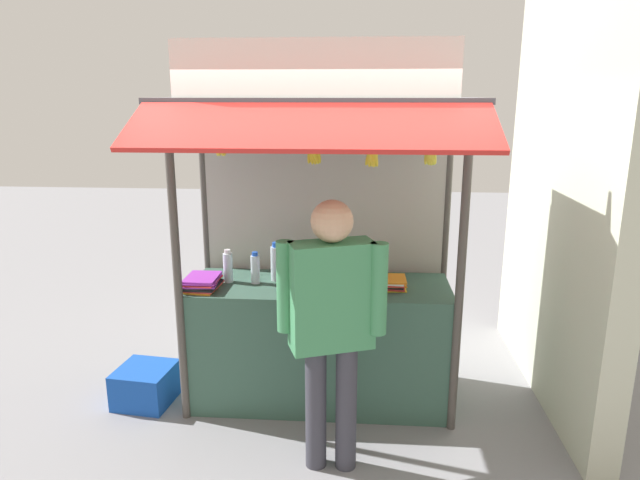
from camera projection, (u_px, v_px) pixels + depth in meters
name	position (u px, v px, depth m)	size (l,w,h in m)	color
ground_plane	(320.00, 397.00, 4.50)	(20.00, 20.00, 0.00)	gray
stall_counter	(320.00, 342.00, 4.38)	(1.96, 0.70, 0.95)	#385B4C
stall_structure	(321.00, 196.00, 4.18)	(2.16, 1.52, 2.68)	#4C4742
water_bottle_mid_right	(364.00, 267.00, 4.21)	(0.09, 0.09, 0.31)	silver
water_bottle_back_left	(228.00, 267.00, 4.29)	(0.07, 0.07, 0.26)	silver
water_bottle_front_left	(276.00, 263.00, 4.33)	(0.09, 0.09, 0.30)	silver
water_bottle_rear_center	(255.00, 269.00, 4.27)	(0.07, 0.07, 0.25)	silver
magazine_stack_left	(300.00, 288.00, 4.14)	(0.20, 0.28, 0.04)	red
magazine_stack_front_right	(202.00, 283.00, 4.16)	(0.27, 0.31, 0.09)	orange
magazine_stack_far_left	(365.00, 292.00, 4.05)	(0.25, 0.26, 0.04)	black
magazine_stack_back_right	(392.00, 283.00, 4.18)	(0.22, 0.26, 0.08)	yellow
banana_bunch_rightmost	(221.00, 144.00, 3.60)	(0.10, 0.09, 0.23)	#332D23
banana_bunch_inner_left	(372.00, 154.00, 3.54)	(0.11, 0.11, 0.30)	#332D23
banana_bunch_leftmost	(430.00, 155.00, 3.51)	(0.10, 0.09, 0.28)	#332D23
banana_bunch_inner_right	(314.00, 152.00, 3.56)	(0.11, 0.10, 0.28)	#332D23
vendor_person	(331.00, 314.00, 3.41)	(0.67, 0.37, 1.76)	#383842
plastic_crate	(146.00, 385.00, 4.40)	(0.41, 0.41, 0.29)	#194CB2
neighbour_wall	(564.00, 190.00, 4.24)	(0.20, 2.40, 3.30)	beige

